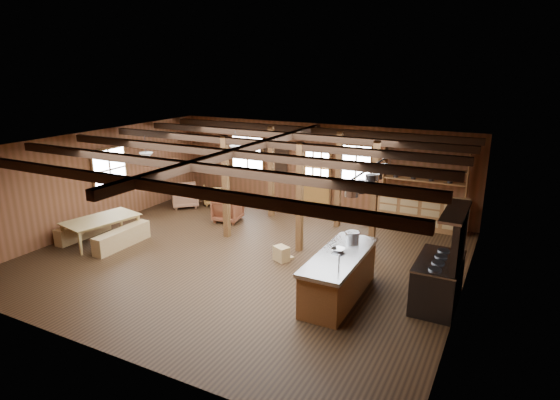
% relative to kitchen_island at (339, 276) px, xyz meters
% --- Properties ---
extents(room, '(10.04, 9.04, 2.84)m').
position_rel_kitchen_island_xyz_m(room, '(-2.78, 0.90, 0.92)').
color(room, black).
rests_on(room, ground).
extents(ceiling_joists, '(9.80, 8.82, 0.18)m').
position_rel_kitchen_island_xyz_m(ceiling_joists, '(-2.78, 1.08, 2.20)').
color(ceiling_joists, black).
rests_on(ceiling_joists, ceiling).
extents(timber_posts, '(3.95, 2.35, 2.80)m').
position_rel_kitchen_island_xyz_m(timber_posts, '(-2.26, 2.98, 0.92)').
color(timber_posts, '#412112').
rests_on(timber_posts, floor).
extents(back_door, '(1.02, 0.08, 2.15)m').
position_rel_kitchen_island_xyz_m(back_door, '(-2.78, 5.35, 0.40)').
color(back_door, brown).
rests_on(back_door, floor).
extents(window_back_left, '(1.32, 0.06, 1.32)m').
position_rel_kitchen_island_xyz_m(window_back_left, '(-5.38, 5.36, 1.12)').
color(window_back_left, white).
rests_on(window_back_left, wall_back).
extents(window_back_right, '(1.02, 0.06, 1.32)m').
position_rel_kitchen_island_xyz_m(window_back_right, '(-1.48, 5.36, 1.12)').
color(window_back_right, white).
rests_on(window_back_right, wall_back).
extents(window_left, '(0.14, 1.24, 1.32)m').
position_rel_kitchen_island_xyz_m(window_left, '(-7.74, 1.40, 1.12)').
color(window_left, white).
rests_on(window_left, wall_back).
extents(notice_boards, '(1.08, 0.03, 0.90)m').
position_rel_kitchen_island_xyz_m(notice_boards, '(-4.28, 5.36, 1.16)').
color(notice_boards, white).
rests_on(notice_boards, wall_back).
extents(back_counter, '(2.55, 0.60, 2.45)m').
position_rel_kitchen_island_xyz_m(back_counter, '(0.62, 5.11, 0.12)').
color(back_counter, brown).
rests_on(back_counter, floor).
extents(pendant_lamps, '(1.86, 2.36, 0.66)m').
position_rel_kitchen_island_xyz_m(pendant_lamps, '(-5.03, 1.90, 1.77)').
color(pendant_lamps, '#2E2E30').
rests_on(pendant_lamps, ceiling).
extents(pot_rack, '(0.34, 3.00, 0.44)m').
position_rel_kitchen_island_xyz_m(pot_rack, '(0.23, 1.13, 1.81)').
color(pot_rack, '#2E2E30').
rests_on(pot_rack, ceiling).
extents(kitchen_island, '(0.90, 2.51, 1.20)m').
position_rel_kitchen_island_xyz_m(kitchen_island, '(0.00, 0.00, 0.00)').
color(kitchen_island, brown).
rests_on(kitchen_island, floor).
extents(step_stool, '(0.49, 0.43, 0.36)m').
position_rel_kitchen_island_xyz_m(step_stool, '(-1.88, 1.11, -0.30)').
color(step_stool, olive).
rests_on(step_stool, floor).
extents(commercial_range, '(0.83, 1.61, 1.99)m').
position_rel_kitchen_island_xyz_m(commercial_range, '(1.87, 0.62, 0.16)').
color(commercial_range, '#2E2E30').
rests_on(commercial_range, floor).
extents(dining_table, '(1.41, 2.05, 0.66)m').
position_rel_kitchen_island_xyz_m(dining_table, '(-6.68, 0.01, -0.15)').
color(dining_table, '#9B7F46').
rests_on(dining_table, floor).
extents(bench_wall, '(0.31, 1.65, 0.45)m').
position_rel_kitchen_island_xyz_m(bench_wall, '(-7.43, 0.01, -0.25)').
color(bench_wall, olive).
rests_on(bench_wall, floor).
extents(bench_aisle, '(0.33, 1.73, 0.48)m').
position_rel_kitchen_island_xyz_m(bench_aisle, '(-5.99, 0.01, -0.24)').
color(bench_aisle, olive).
rests_on(bench_aisle, floor).
extents(armchair_a, '(0.97, 0.98, 0.64)m').
position_rel_kitchen_island_xyz_m(armchair_a, '(-6.10, 4.30, -0.16)').
color(armchair_a, brown).
rests_on(armchair_a, floor).
extents(armchair_b, '(0.90, 0.92, 0.72)m').
position_rel_kitchen_island_xyz_m(armchair_b, '(-4.69, 3.03, -0.12)').
color(armchair_b, brown).
rests_on(armchair_b, floor).
extents(armchair_c, '(1.18, 1.18, 0.77)m').
position_rel_kitchen_island_xyz_m(armchair_c, '(-6.78, 3.61, -0.09)').
color(armchair_c, brown).
rests_on(armchair_c, floor).
extents(counter_pot, '(0.30, 0.30, 0.18)m').
position_rel_kitchen_island_xyz_m(counter_pot, '(-0.05, 0.90, 0.55)').
color(counter_pot, '#B7B9BE').
rests_on(counter_pot, kitchen_island).
extents(bowl, '(0.30, 0.30, 0.07)m').
position_rel_kitchen_island_xyz_m(bowl, '(-0.09, 0.14, 0.50)').
color(bowl, silver).
rests_on(bowl, kitchen_island).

